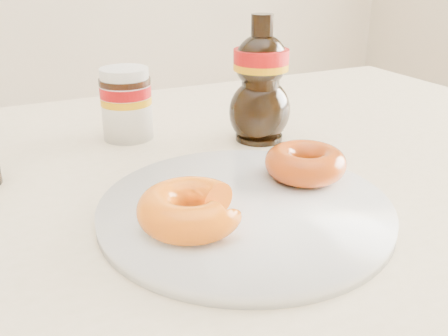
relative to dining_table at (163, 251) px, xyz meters
name	(u,v)px	position (x,y,z in m)	size (l,w,h in m)	color
dining_table	(163,251)	(0.00, 0.00, 0.00)	(1.40, 0.90, 0.75)	#FFE7C2
plate	(245,209)	(0.06, -0.10, 0.09)	(0.30, 0.30, 0.02)	white
donut_bitten	(190,209)	(-0.01, -0.12, 0.12)	(0.10, 0.10, 0.03)	orange
donut_whole	(305,163)	(0.15, -0.07, 0.11)	(0.09, 0.09, 0.03)	#943509
nutella_jar	(126,101)	(0.02, 0.19, 0.14)	(0.07, 0.07, 0.10)	white
syrup_bottle	(261,80)	(0.19, 0.10, 0.17)	(0.09, 0.08, 0.18)	black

